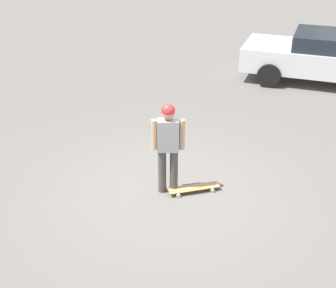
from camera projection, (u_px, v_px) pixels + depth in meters
The scene contains 4 objects.
ground_plane at pixel (168, 191), 8.27m from camera, with size 220.00×220.00×0.00m, color slate.
person at pixel (168, 141), 7.81m from camera, with size 0.40×0.45×1.66m.
skateboard at pixel (194, 188), 8.22m from camera, with size 0.87×0.68×0.09m.
car_parked_near at pixel (327, 56), 12.93m from camera, with size 3.31×4.86×1.38m.
Camera 1 is at (-5.32, -4.47, 4.55)m, focal length 50.00 mm.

